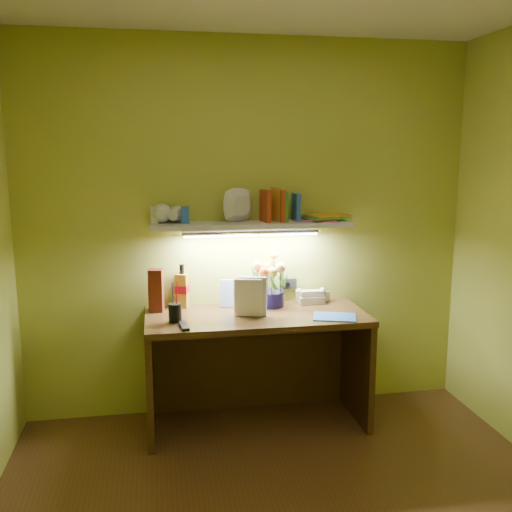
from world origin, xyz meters
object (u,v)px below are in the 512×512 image
(flower_bouquet, at_px, (269,280))
(desk_clock, at_px, (325,296))
(telephone, at_px, (311,295))
(whisky_bottle, at_px, (182,286))
(desk, at_px, (257,370))

(flower_bouquet, height_order, desk_clock, flower_bouquet)
(telephone, xyz_separation_m, whisky_bottle, (-0.86, 0.05, 0.09))
(telephone, height_order, whisky_bottle, whisky_bottle)
(telephone, relative_size, whisky_bottle, 0.60)
(telephone, xyz_separation_m, desk_clock, (0.10, 0.02, -0.02))
(flower_bouquet, relative_size, desk_clock, 4.83)
(flower_bouquet, bearing_deg, whisky_bottle, 173.00)
(desk, xyz_separation_m, whisky_bottle, (-0.46, 0.25, 0.52))
(desk, xyz_separation_m, telephone, (0.41, 0.20, 0.43))
(desk, xyz_separation_m, desk_clock, (0.51, 0.22, 0.41))
(flower_bouquet, bearing_deg, telephone, 4.44)
(desk, relative_size, flower_bouquet, 4.04)
(desk_clock, bearing_deg, whisky_bottle, -177.42)
(telephone, bearing_deg, whisky_bottle, 177.00)
(flower_bouquet, relative_size, telephone, 2.01)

